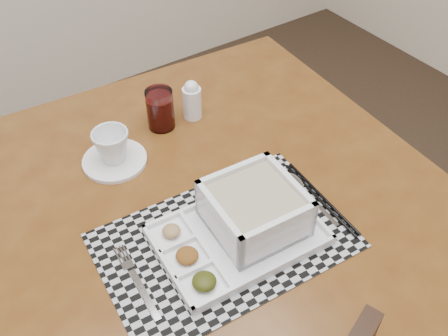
{
  "coord_description": "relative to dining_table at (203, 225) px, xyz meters",
  "views": [
    {
      "loc": [
        0.08,
        0.2,
        1.58
      ],
      "look_at": [
        0.49,
        0.8,
        0.89
      ],
      "focal_mm": 40.0,
      "sensor_mm": 36.0,
      "label": 1
    }
  ],
  "objects": [
    {
      "name": "serving_tray",
      "position": [
        0.03,
        -0.12,
        0.12
      ],
      "size": [
        0.33,
        0.24,
        0.1
      ],
      "color": "white",
      "rests_on": "placemat"
    },
    {
      "name": "fork",
      "position": [
        -0.21,
        -0.1,
        0.09
      ],
      "size": [
        0.03,
        0.19,
        0.0
      ],
      "color": "silver",
      "rests_on": "placemat"
    },
    {
      "name": "placemat",
      "position": [
        -0.02,
        -0.12,
        0.08
      ],
      "size": [
        0.51,
        0.35,
        0.0
      ],
      "primitive_type": "cube",
      "rotation": [
        0.0,
        0.0,
        -0.07
      ],
      "color": "#A6A5AD",
      "rests_on": "dining_table"
    },
    {
      "name": "juice_glass",
      "position": [
        0.05,
        0.28,
        0.13
      ],
      "size": [
        0.07,
        0.07,
        0.1
      ],
      "color": "white",
      "rests_on": "dining_table"
    },
    {
      "name": "dining_table",
      "position": [
        0.0,
        0.0,
        0.0
      ],
      "size": [
        1.12,
        1.12,
        0.79
      ],
      "color": "#4C250D",
      "rests_on": "ground"
    },
    {
      "name": "saucer",
      "position": [
        -0.1,
        0.22,
        0.09
      ],
      "size": [
        0.15,
        0.15,
        0.01
      ],
      "primitive_type": "cylinder",
      "color": "white",
      "rests_on": "dining_table"
    },
    {
      "name": "creamer_bottle",
      "position": [
        0.14,
        0.27,
        0.13
      ],
      "size": [
        0.05,
        0.05,
        0.11
      ],
      "color": "white",
      "rests_on": "dining_table"
    },
    {
      "name": "spoon",
      "position": [
        0.2,
        -0.08,
        0.09
      ],
      "size": [
        0.04,
        0.18,
        0.01
      ],
      "color": "silver",
      "rests_on": "placemat"
    },
    {
      "name": "chopsticks",
      "position": [
        0.21,
        -0.14,
        0.09
      ],
      "size": [
        0.03,
        0.24,
        0.01
      ],
      "color": "black",
      "rests_on": "placemat"
    },
    {
      "name": "cup",
      "position": [
        -0.1,
        0.22,
        0.13
      ],
      "size": [
        0.11,
        0.11,
        0.08
      ],
      "primitive_type": "imported",
      "rotation": [
        0.0,
        0.0,
        -0.32
      ],
      "color": "white",
      "rests_on": "saucer"
    }
  ]
}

